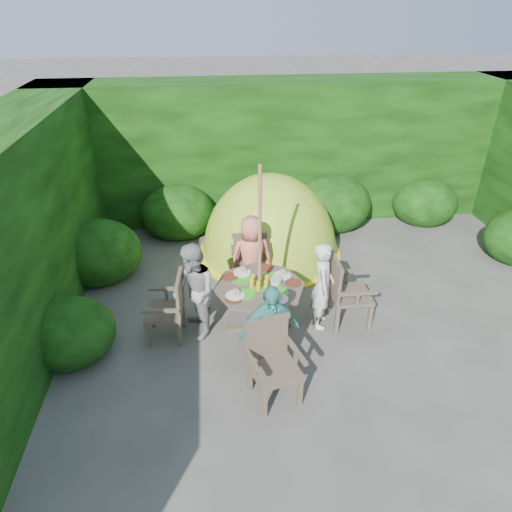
{
  "coord_description": "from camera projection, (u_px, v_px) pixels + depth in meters",
  "views": [
    {
      "loc": [
        -1.62,
        -4.19,
        3.77
      ],
      "look_at": [
        -1.07,
        0.84,
        0.85
      ],
      "focal_mm": 32.0,
      "sensor_mm": 36.0,
      "label": 1
    }
  ],
  "objects": [
    {
      "name": "child_right",
      "position": [
        323.0,
        286.0,
        5.72
      ],
      "size": [
        0.36,
        0.48,
        1.18
      ],
      "primitive_type": "imported",
      "rotation": [
        0.0,
        0.0,
        1.37
      ],
      "color": "silver",
      "rests_on": "ground"
    },
    {
      "name": "patio_table",
      "position": [
        260.0,
        293.0,
        5.65
      ],
      "size": [
        1.15,
        1.15,
        0.79
      ],
      "rotation": [
        0.0,
        0.0,
        0.02
      ],
      "color": "#453A2D",
      "rests_on": "ground"
    },
    {
      "name": "child_back",
      "position": [
        252.0,
        257.0,
        6.31
      ],
      "size": [
        0.61,
        0.42,
        1.21
      ],
      "primitive_type": "imported",
      "rotation": [
        0.0,
        0.0,
        3.21
      ],
      "color": "#F57D65",
      "rests_on": "ground"
    },
    {
      "name": "garden_chair_back",
      "position": [
        249.0,
        255.0,
        6.64
      ],
      "size": [
        0.52,
        0.46,
        0.86
      ],
      "rotation": [
        0.0,
        0.0,
        3.15
      ],
      "color": "#453A2D",
      "rests_on": "ground"
    },
    {
      "name": "dome_tent",
      "position": [
        269.0,
        253.0,
        7.64
      ],
      "size": [
        2.71,
        2.71,
        2.7
      ],
      "rotation": [
        0.0,
        0.0,
        -0.26
      ],
      "color": "#A6C726",
      "rests_on": "ground"
    },
    {
      "name": "hedge_enclosure",
      "position": [
        331.0,
        208.0,
        6.17
      ],
      "size": [
        9.0,
        9.0,
        2.5
      ],
      "color": "black",
      "rests_on": "ground"
    },
    {
      "name": "garden_chair_left",
      "position": [
        170.0,
        307.0,
        5.57
      ],
      "size": [
        0.49,
        0.54,
        0.84
      ],
      "rotation": [
        0.0,
        0.0,
        -1.65
      ],
      "color": "#453A2D",
      "rests_on": "ground"
    },
    {
      "name": "child_front",
      "position": [
        269.0,
        332.0,
        4.94
      ],
      "size": [
        0.73,
        0.43,
        1.17
      ],
      "primitive_type": "imported",
      "rotation": [
        0.0,
        0.0,
        0.22
      ],
      "color": "teal",
      "rests_on": "ground"
    },
    {
      "name": "garden_chair_right",
      "position": [
        345.0,
        290.0,
        5.8
      ],
      "size": [
        0.5,
        0.56,
        0.92
      ],
      "rotation": [
        0.0,
        0.0,
        1.57
      ],
      "color": "#453A2D",
      "rests_on": "ground"
    },
    {
      "name": "ground",
      "position": [
        349.0,
        344.0,
        5.64
      ],
      "size": [
        60.0,
        60.0,
        0.0
      ],
      "primitive_type": "plane",
      "color": "#494741",
      "rests_on": "ground"
    },
    {
      "name": "parasol_pole",
      "position": [
        260.0,
        254.0,
        5.38
      ],
      "size": [
        0.04,
        0.04,
        2.2
      ],
      "primitive_type": "cylinder",
      "rotation": [
        0.0,
        0.0,
        0.02
      ],
      "color": "olive",
      "rests_on": "ground"
    },
    {
      "name": "garden_chair_front",
      "position": [
        272.0,
        360.0,
        4.74
      ],
      "size": [
        0.63,
        0.59,
        0.87
      ],
      "rotation": [
        0.0,
        0.0,
        0.28
      ],
      "color": "#453A2D",
      "rests_on": "ground"
    },
    {
      "name": "child_left",
      "position": [
        194.0,
        292.0,
        5.52
      ],
      "size": [
        0.63,
        0.72,
        1.26
      ],
      "primitive_type": "imported",
      "rotation": [
        0.0,
        0.0,
        -1.28
      ],
      "color": "#9FA09B",
      "rests_on": "ground"
    }
  ]
}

